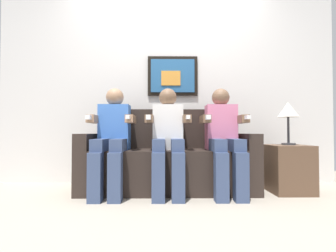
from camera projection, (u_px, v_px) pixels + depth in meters
name	position (u px, v px, depth m)	size (l,w,h in m)	color
ground_plane	(168.00, 198.00, 2.34)	(5.53, 5.53, 0.00)	#9E9384
back_wall_assembly	(168.00, 81.00, 3.14)	(4.25, 0.10, 2.60)	silver
couch	(168.00, 162.00, 2.67)	(1.85, 0.58, 0.90)	#2D231E
person_on_left	(112.00, 135.00, 2.51)	(0.46, 0.56, 1.11)	#3F72CC
person_in_middle	(168.00, 135.00, 2.51)	(0.46, 0.56, 1.11)	white
person_on_right	(224.00, 135.00, 2.52)	(0.46, 0.56, 1.11)	pink
side_table_right	(288.00, 169.00, 2.58)	(0.40, 0.40, 0.50)	brown
table_lamp	(288.00, 112.00, 2.63)	(0.22, 0.22, 0.46)	#333338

